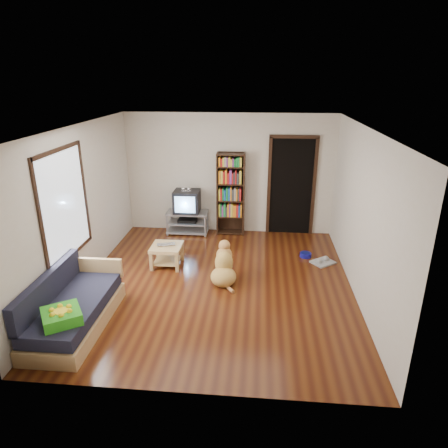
# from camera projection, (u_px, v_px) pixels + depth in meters

# --- Properties ---
(ground) EXTENTS (5.00, 5.00, 0.00)m
(ground) POSITION_uv_depth(u_px,v_px,m) (217.00, 284.00, 6.78)
(ground) COLOR #52260E
(ground) RESTS_ON ground
(ceiling) EXTENTS (5.00, 5.00, 0.00)m
(ceiling) POSITION_uv_depth(u_px,v_px,m) (216.00, 128.00, 5.86)
(ceiling) COLOR white
(ceiling) RESTS_ON ground
(wall_back) EXTENTS (4.50, 0.00, 4.50)m
(wall_back) POSITION_uv_depth(u_px,v_px,m) (229.00, 174.00, 8.65)
(wall_back) COLOR beige
(wall_back) RESTS_ON ground
(wall_front) EXTENTS (4.50, 0.00, 4.50)m
(wall_front) POSITION_uv_depth(u_px,v_px,m) (189.00, 291.00, 3.99)
(wall_front) COLOR beige
(wall_front) RESTS_ON ground
(wall_left) EXTENTS (0.00, 5.00, 5.00)m
(wall_left) POSITION_uv_depth(u_px,v_px,m) (80.00, 207.00, 6.51)
(wall_left) COLOR beige
(wall_left) RESTS_ON ground
(wall_right) EXTENTS (0.00, 5.00, 5.00)m
(wall_right) POSITION_uv_depth(u_px,v_px,m) (362.00, 216.00, 6.12)
(wall_right) COLOR beige
(wall_right) RESTS_ON ground
(green_cushion) EXTENTS (0.63, 0.63, 0.15)m
(green_cushion) POSITION_uv_depth(u_px,v_px,m) (62.00, 316.00, 4.99)
(green_cushion) COLOR green
(green_cushion) RESTS_ON sofa
(laptop) EXTENTS (0.37, 0.29, 0.03)m
(laptop) POSITION_uv_depth(u_px,v_px,m) (166.00, 246.00, 7.26)
(laptop) COLOR silver
(laptop) RESTS_ON coffee_table
(dog_bowl) EXTENTS (0.22, 0.22, 0.08)m
(dog_bowl) POSITION_uv_depth(u_px,v_px,m) (305.00, 255.00, 7.76)
(dog_bowl) COLOR navy
(dog_bowl) RESTS_ON ground
(grey_rag) EXTENTS (0.51, 0.50, 0.03)m
(grey_rag) POSITION_uv_depth(u_px,v_px,m) (323.00, 262.00, 7.51)
(grey_rag) COLOR #A1A1A1
(grey_rag) RESTS_ON ground
(window) EXTENTS (0.03, 1.46, 1.70)m
(window) POSITION_uv_depth(u_px,v_px,m) (65.00, 205.00, 5.98)
(window) COLOR white
(window) RESTS_ON wall_left
(doorway) EXTENTS (1.03, 0.05, 2.19)m
(doorway) POSITION_uv_depth(u_px,v_px,m) (291.00, 184.00, 8.58)
(doorway) COLOR black
(doorway) RESTS_ON wall_back
(tv_stand) EXTENTS (0.90, 0.45, 0.50)m
(tv_stand) POSITION_uv_depth(u_px,v_px,m) (188.00, 222.00, 8.86)
(tv_stand) COLOR #99999E
(tv_stand) RESTS_ON ground
(crt_tv) EXTENTS (0.55, 0.52, 0.58)m
(crt_tv) POSITION_uv_depth(u_px,v_px,m) (187.00, 201.00, 8.71)
(crt_tv) COLOR black
(crt_tv) RESTS_ON tv_stand
(bookshelf) EXTENTS (0.60, 0.30, 1.80)m
(bookshelf) POSITION_uv_depth(u_px,v_px,m) (231.00, 190.00, 8.60)
(bookshelf) COLOR black
(bookshelf) RESTS_ON ground
(sofa) EXTENTS (0.80, 1.80, 0.80)m
(sofa) POSITION_uv_depth(u_px,v_px,m) (73.00, 309.00, 5.56)
(sofa) COLOR tan
(sofa) RESTS_ON ground
(coffee_table) EXTENTS (0.55, 0.55, 0.40)m
(coffee_table) POSITION_uv_depth(u_px,v_px,m) (167.00, 252.00, 7.33)
(coffee_table) COLOR tan
(coffee_table) RESTS_ON ground
(dog) EXTENTS (0.45, 0.84, 0.70)m
(dog) POSITION_uv_depth(u_px,v_px,m) (224.00, 267.00, 6.80)
(dog) COLOR tan
(dog) RESTS_ON ground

